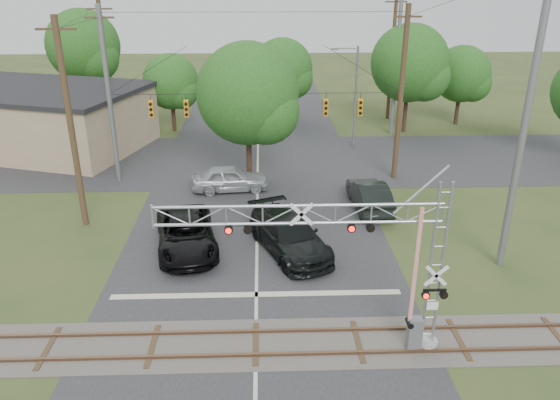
{
  "coord_description": "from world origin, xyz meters",
  "views": [
    {
      "loc": [
        0.36,
        -15.33,
        13.56
      ],
      "look_at": [
        1.13,
        7.5,
        3.77
      ],
      "focal_mm": 35.0,
      "sensor_mm": 36.0,
      "label": 1
    }
  ],
  "objects_px": {
    "pickup_black": "(186,234)",
    "streetlight": "(354,92)",
    "car_dark": "(289,235)",
    "crossing_gantry": "(353,251)",
    "traffic_signal_span": "(270,99)",
    "sedan_silver": "(230,178)",
    "commercial_building": "(15,116)"
  },
  "relations": [
    {
      "from": "traffic_signal_span",
      "to": "commercial_building",
      "type": "xyz_separation_m",
      "value": [
        -20.57,
        8.65,
        -3.16
      ]
    },
    {
      "from": "commercial_building",
      "to": "streetlight",
      "type": "xyz_separation_m",
      "value": [
        27.26,
        -1.6,
        2.05
      ]
    },
    {
      "from": "commercial_building",
      "to": "streetlight",
      "type": "bearing_deg",
      "value": 14.26
    },
    {
      "from": "crossing_gantry",
      "to": "sedan_silver",
      "type": "distance_m",
      "value": 17.56
    },
    {
      "from": "commercial_building",
      "to": "car_dark",
      "type": "bearing_deg",
      "value": -24.15
    },
    {
      "from": "sedan_silver",
      "to": "streetlight",
      "type": "relative_size",
      "value": 0.62
    },
    {
      "from": "crossing_gantry",
      "to": "traffic_signal_span",
      "type": "xyz_separation_m",
      "value": [
        -2.65,
        18.36,
        1.35
      ]
    },
    {
      "from": "sedan_silver",
      "to": "commercial_building",
      "type": "relative_size",
      "value": 0.22
    },
    {
      "from": "traffic_signal_span",
      "to": "streetlight",
      "type": "bearing_deg",
      "value": 46.49
    },
    {
      "from": "streetlight",
      "to": "crossing_gantry",
      "type": "bearing_deg",
      "value": -99.03
    },
    {
      "from": "crossing_gantry",
      "to": "pickup_black",
      "type": "relative_size",
      "value": 1.68
    },
    {
      "from": "sedan_silver",
      "to": "streetlight",
      "type": "height_order",
      "value": "streetlight"
    },
    {
      "from": "crossing_gantry",
      "to": "pickup_black",
      "type": "height_order",
      "value": "crossing_gantry"
    },
    {
      "from": "pickup_black",
      "to": "car_dark",
      "type": "relative_size",
      "value": 0.99
    },
    {
      "from": "pickup_black",
      "to": "streetlight",
      "type": "distance_m",
      "value": 20.74
    },
    {
      "from": "car_dark",
      "to": "sedan_silver",
      "type": "distance_m",
      "value": 9.15
    },
    {
      "from": "traffic_signal_span",
      "to": "car_dark",
      "type": "xyz_separation_m",
      "value": [
        0.8,
        -10.44,
        -4.68
      ]
    },
    {
      "from": "car_dark",
      "to": "sedan_silver",
      "type": "xyz_separation_m",
      "value": [
        -3.47,
        8.46,
        -0.07
      ]
    },
    {
      "from": "crossing_gantry",
      "to": "pickup_black",
      "type": "bearing_deg",
      "value": 130.69
    },
    {
      "from": "traffic_signal_span",
      "to": "streetlight",
      "type": "height_order",
      "value": "traffic_signal_span"
    },
    {
      "from": "commercial_building",
      "to": "pickup_black",
      "type": "bearing_deg",
      "value": -31.69
    },
    {
      "from": "traffic_signal_span",
      "to": "sedan_silver",
      "type": "xyz_separation_m",
      "value": [
        -2.67,
        -1.97,
        -4.75
      ]
    },
    {
      "from": "crossing_gantry",
      "to": "streetlight",
      "type": "xyz_separation_m",
      "value": [
        4.04,
        25.41,
        0.24
      ]
    },
    {
      "from": "streetlight",
      "to": "commercial_building",
      "type": "bearing_deg",
      "value": 176.65
    },
    {
      "from": "car_dark",
      "to": "streetlight",
      "type": "relative_size",
      "value": 0.79
    },
    {
      "from": "traffic_signal_span",
      "to": "streetlight",
      "type": "relative_size",
      "value": 2.41
    },
    {
      "from": "sedan_silver",
      "to": "streetlight",
      "type": "bearing_deg",
      "value": -51.66
    },
    {
      "from": "traffic_signal_span",
      "to": "commercial_building",
      "type": "bearing_deg",
      "value": 157.2
    },
    {
      "from": "streetlight",
      "to": "pickup_black",
      "type": "bearing_deg",
      "value": -123.28
    },
    {
      "from": "streetlight",
      "to": "traffic_signal_span",
      "type": "bearing_deg",
      "value": -133.51
    },
    {
      "from": "traffic_signal_span",
      "to": "sedan_silver",
      "type": "distance_m",
      "value": 5.8
    },
    {
      "from": "traffic_signal_span",
      "to": "sedan_silver",
      "type": "height_order",
      "value": "traffic_signal_span"
    }
  ]
}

